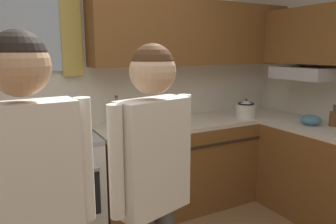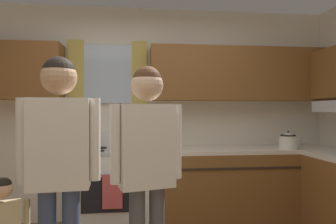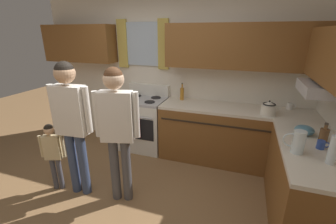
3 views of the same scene
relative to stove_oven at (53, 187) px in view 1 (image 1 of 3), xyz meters
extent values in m
cube|color=silver|center=(0.34, 0.36, 0.83)|extent=(4.60, 0.10, 2.60)
cube|color=silver|center=(-0.10, 0.29, 1.31)|extent=(0.57, 0.03, 0.70)
cube|color=gold|center=(0.28, 0.28, 1.31)|extent=(0.18, 0.04, 0.80)
cube|color=brown|center=(1.52, 0.15, 1.31)|extent=(2.23, 0.32, 0.64)
cube|color=brown|center=(2.48, -0.58, 1.28)|extent=(0.32, 1.47, 0.55)
cube|color=#B7B7BC|center=(2.42, -0.49, 0.91)|extent=(0.40, 0.60, 0.12)
cube|color=brown|center=(1.52, 0.00, -0.04)|extent=(2.24, 0.62, 0.86)
cube|color=beige|center=(1.52, 0.00, 0.41)|extent=(2.24, 0.62, 0.04)
cube|color=#2D2319|center=(1.52, -0.32, 0.25)|extent=(2.12, 0.01, 0.02)
cube|color=silver|center=(0.00, 0.00, -0.04)|extent=(0.75, 0.62, 0.86)
cube|color=black|center=(0.00, -0.32, 0.01)|extent=(0.63, 0.01, 0.36)
cylinder|color=#ADADB2|center=(0.00, -0.34, 0.23)|extent=(0.63, 0.02, 0.02)
cube|color=#ADADB2|center=(0.00, 0.00, 0.41)|extent=(0.75, 0.62, 0.04)
cube|color=silver|center=(0.00, 0.27, 0.53)|extent=(0.75, 0.08, 0.20)
cylinder|color=black|center=(-0.19, -0.14, 0.44)|extent=(0.17, 0.17, 0.01)
cylinder|color=black|center=(0.19, -0.14, 0.44)|extent=(0.17, 0.17, 0.01)
cylinder|color=black|center=(-0.19, 0.13, 0.44)|extent=(0.17, 0.17, 0.01)
cylinder|color=black|center=(0.19, 0.13, 0.44)|extent=(0.17, 0.17, 0.01)
cube|color=#CC4C4C|center=(0.00, -0.35, 0.05)|extent=(0.20, 0.02, 0.34)
cylinder|color=brown|center=(2.44, -0.84, 0.50)|extent=(0.08, 0.08, 0.14)
cylinder|color=brown|center=(2.44, -0.84, 0.60)|extent=(0.03, 0.03, 0.05)
cylinder|color=#3F382D|center=(2.44, -0.84, 0.63)|extent=(0.04, 0.04, 0.02)
cylinder|color=#B27223|center=(0.64, 0.17, 0.53)|extent=(0.06, 0.06, 0.20)
cylinder|color=#B27223|center=(0.64, 0.17, 0.67)|extent=(0.02, 0.02, 0.07)
cylinder|color=#3F382D|center=(0.64, 0.17, 0.71)|extent=(0.03, 0.03, 0.02)
cylinder|color=white|center=(2.27, 0.21, 0.48)|extent=(0.08, 0.08, 0.09)
torus|color=white|center=(2.33, 0.21, 0.49)|extent=(0.07, 0.01, 0.07)
cylinder|color=silver|center=(1.96, -0.16, 0.50)|extent=(0.20, 0.20, 0.14)
cone|color=silver|center=(1.96, -0.16, 0.60)|extent=(0.18, 0.18, 0.05)
sphere|color=black|center=(1.96, -0.16, 0.63)|extent=(0.02, 0.02, 0.02)
cone|color=silver|center=(2.09, -0.16, 0.53)|extent=(0.09, 0.04, 0.07)
torus|color=black|center=(1.96, -0.16, 0.59)|extent=(0.17, 0.17, 0.02)
cylinder|color=teal|center=(2.29, -0.70, 0.45)|extent=(0.11, 0.11, 0.03)
ellipsoid|color=teal|center=(2.29, -0.70, 0.48)|extent=(0.20, 0.20, 0.10)
cube|color=white|center=(-0.26, -1.40, 0.65)|extent=(0.39, 0.19, 0.59)
cylinder|color=white|center=(-0.03, -1.38, 0.68)|extent=(0.07, 0.07, 0.54)
sphere|color=tan|center=(-0.26, -1.40, 1.08)|extent=(0.23, 0.23, 0.23)
sphere|color=black|center=(-0.26, -1.40, 1.11)|extent=(0.21, 0.21, 0.21)
cube|color=white|center=(0.31, -1.34, 0.63)|extent=(0.40, 0.25, 0.57)
cylinder|color=white|center=(0.52, -1.28, 0.65)|extent=(0.07, 0.07, 0.53)
cylinder|color=white|center=(0.10, -1.40, 0.65)|extent=(0.07, 0.07, 0.53)
sphere|color=beige|center=(0.31, -1.34, 1.04)|extent=(0.22, 0.22, 0.22)
sphere|color=#4C2D19|center=(0.31, -1.34, 1.07)|extent=(0.20, 0.20, 0.20)
camera|label=1|loc=(-0.33, -2.69, 1.14)|focal=33.98mm
camera|label=2|loc=(0.24, -3.38, 0.86)|focal=31.88mm
camera|label=3|loc=(1.61, -3.36, 1.50)|focal=24.14mm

